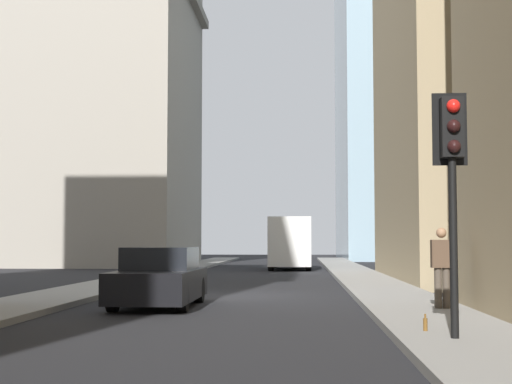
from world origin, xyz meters
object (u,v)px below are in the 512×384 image
Objects in this scene: traffic_light_foreground at (452,156)px; pedestrian at (442,264)px; discarded_bottle at (425,324)px; delivery_truck at (290,243)px; sedan_black at (160,279)px.

traffic_light_foreground reaches higher than pedestrian.
pedestrian is 6.34× the size of discarded_bottle.
pedestrian is (-25.97, -3.58, -0.39)m from delivery_truck.
traffic_light_foreground is at bearing -162.19° from discarded_bottle.
delivery_truck is at bearing 4.83° from discarded_bottle.
delivery_truck reaches higher than discarded_bottle.
discarded_bottle is at bearing -137.53° from sedan_black.
traffic_light_foreground reaches higher than discarded_bottle.
discarded_bottle is (-5.84, -5.35, -0.42)m from sedan_black.
discarded_bottle is (-4.17, 1.03, -0.82)m from pedestrian.
pedestrian is (-1.67, -6.38, 0.41)m from sedan_black.
pedestrian is 4.37m from discarded_bottle.
pedestrian reaches higher than discarded_bottle.
traffic_light_foreground is 5.41m from pedestrian.
delivery_truck is 24.47m from sedan_black.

